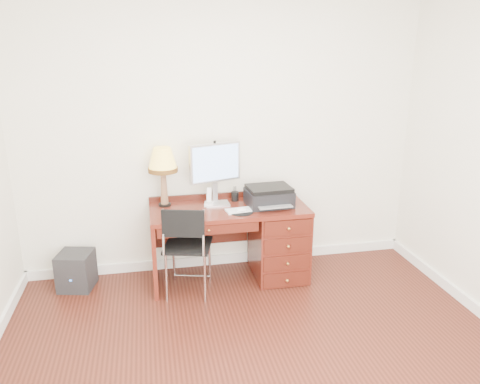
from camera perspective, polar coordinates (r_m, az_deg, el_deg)
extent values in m
plane|color=#35130C|center=(3.63, 2.88, -20.54)|extent=(4.00, 4.00, 0.00)
plane|color=white|center=(4.66, -2.18, 6.52)|extent=(4.00, 0.00, 4.00)
cube|color=white|center=(5.05, -1.98, -8.14)|extent=(4.00, 0.03, 0.10)
cube|color=#5C1D13|center=(4.48, -1.35, -2.13)|extent=(1.50, 0.65, 0.04)
cube|color=#5C1D13|center=(4.73, 4.69, -6.01)|extent=(0.50, 0.61, 0.71)
cube|color=#5C1D13|center=(4.56, -10.45, -7.15)|extent=(0.04, 0.61, 0.71)
cube|color=#49170E|center=(4.82, -4.76, -4.17)|extent=(0.96, 0.03, 0.39)
cube|color=#49170E|center=(4.19, -3.85, -4.62)|extent=(0.91, 0.03, 0.09)
sphere|color=#BF8C3F|center=(4.44, 5.88, -7.68)|extent=(0.03, 0.03, 0.03)
cube|color=silver|center=(4.56, -2.81, -1.42)|extent=(0.27, 0.23, 0.02)
cube|color=silver|center=(4.58, -2.92, -0.01)|extent=(0.06, 0.05, 0.19)
cube|color=silver|center=(4.48, -2.94, 3.61)|extent=(0.51, 0.20, 0.38)
cube|color=#4C8CF2|center=(4.46, -2.90, 3.55)|extent=(0.46, 0.15, 0.33)
cube|color=white|center=(4.40, 1.16, -2.12)|extent=(0.46, 0.19, 0.02)
cylinder|color=black|center=(4.34, 0.17, -2.48)|extent=(0.22, 0.22, 0.01)
ellipsoid|color=white|center=(4.33, 0.17, -2.21)|extent=(0.10, 0.06, 0.04)
cube|color=black|center=(4.53, 3.54, -0.69)|extent=(0.44, 0.36, 0.15)
cube|color=black|center=(4.50, 3.57, 0.45)|extent=(0.42, 0.34, 0.04)
cylinder|color=black|center=(4.58, -9.15, -1.52)|extent=(0.12, 0.12, 0.02)
cone|color=#8B6142|center=(4.53, -9.26, 0.63)|extent=(0.07, 0.07, 0.34)
cone|color=#F7CF4E|center=(4.45, -9.43, 4.03)|extent=(0.28, 0.28, 0.21)
cylinder|color=#593814|center=(4.48, -9.37, 2.71)|extent=(0.28, 0.28, 0.04)
cube|color=white|center=(4.52, -3.76, -1.47)|extent=(0.11, 0.11, 0.04)
cube|color=white|center=(4.49, -3.78, -0.39)|extent=(0.06, 0.07, 0.14)
cylinder|color=black|center=(4.65, -0.62, -0.52)|extent=(0.07, 0.07, 0.09)
cube|color=black|center=(4.37, -6.38, -6.48)|extent=(0.51, 0.51, 0.03)
cube|color=black|center=(4.08, -6.25, -3.85)|extent=(0.37, 0.12, 0.25)
cylinder|color=silver|center=(4.62, -8.68, -8.39)|extent=(0.02, 0.02, 0.47)
cylinder|color=silver|center=(4.65, -4.30, -8.09)|extent=(0.02, 0.02, 0.47)
cylinder|color=silver|center=(4.31, -8.42, -10.40)|extent=(0.02, 0.02, 0.47)
cylinder|color=silver|center=(4.33, -3.70, -10.06)|extent=(0.02, 0.02, 0.47)
cylinder|color=silver|center=(4.10, -8.67, -5.09)|extent=(0.02, 0.02, 0.41)
cylinder|color=silver|center=(4.13, -3.77, -4.76)|extent=(0.02, 0.02, 0.41)
cube|color=black|center=(4.79, -19.33, -8.99)|extent=(0.37, 0.37, 0.36)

